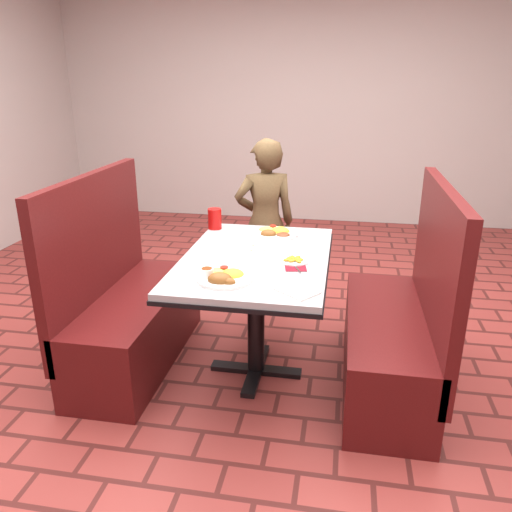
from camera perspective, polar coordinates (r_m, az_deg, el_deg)
name	(u,v)px	position (r m, az deg, el deg)	size (l,w,h in m)	color
room	(256,28)	(2.63, 0.00, 24.59)	(7.00, 7.04, 2.82)	maroon
dining_table	(256,272)	(2.82, 0.00, -1.84)	(0.81, 1.21, 0.75)	#A6A8AA
booth_bench_left	(128,313)	(3.18, -14.41, -6.28)	(0.47, 1.20, 1.17)	#521312
booth_bench_right	(396,335)	(2.94, 15.71, -8.68)	(0.47, 1.20, 1.17)	#521312
diner_person	(265,222)	(3.84, 1.03, 3.86)	(0.47, 0.31, 1.28)	brown
near_dinner_plate	(223,274)	(2.45, -3.74, -2.10)	(0.28, 0.28, 0.09)	white
far_dinner_plate	(275,231)	(3.15, 2.16, 2.88)	(0.29, 0.29, 0.07)	white
plantain_plate	(294,260)	(2.70, 4.37, -0.47)	(0.16, 0.16, 0.02)	white
maroon_napkin	(296,268)	(2.62, 4.55, -1.33)	(0.11, 0.11, 0.00)	maroon
spoon_utensil	(297,269)	(2.60, 4.73, -1.47)	(0.01, 0.12, 0.00)	silver
red_tumbler	(215,219)	(3.28, -4.74, 4.26)	(0.09, 0.09, 0.13)	#B30D0B
paper_napkin	(297,291)	(2.33, 4.73, -3.99)	(0.18, 0.14, 0.01)	white
knife_utensil	(238,278)	(2.46, -2.10, -2.55)	(0.01, 0.15, 0.00)	silver
fork_utensil	(212,280)	(2.44, -5.04, -2.79)	(0.01, 0.13, 0.00)	#BABABE
lettuce_shreds	(265,253)	(2.83, 1.01, 0.38)	(0.28, 0.32, 0.00)	#85C24D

